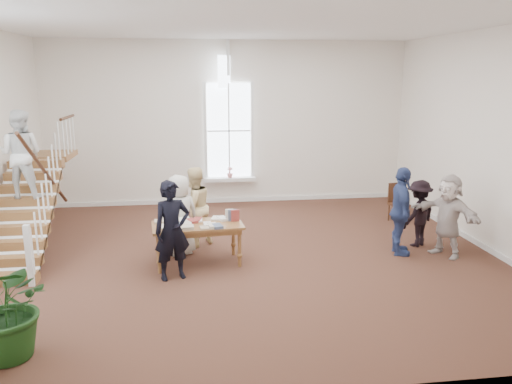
{
  "coord_description": "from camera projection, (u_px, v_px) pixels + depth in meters",
  "views": [
    {
      "loc": [
        -1.06,
        -9.43,
        3.56
      ],
      "look_at": [
        0.23,
        0.4,
        1.23
      ],
      "focal_mm": 35.0,
      "sensor_mm": 36.0,
      "label": 1
    }
  ],
  "objects": [
    {
      "name": "ground",
      "position": [
        247.0,
        256.0,
        10.05
      ],
      "size": [
        10.0,
        10.0,
        0.0
      ],
      "primitive_type": "plane",
      "color": "#4C2B1E",
      "rests_on": "ground"
    },
    {
      "name": "room_shell",
      "position": [
        230.0,
        189.0,
        14.2
      ],
      "size": [
        10.49,
        10.0,
        10.0
      ],
      "color": "white",
      "rests_on": "ground"
    },
    {
      "name": "staircase",
      "position": [
        25.0,
        176.0,
        9.85
      ],
      "size": [
        1.1,
        4.1,
        2.92
      ],
      "color": "brown",
      "rests_on": "ground"
    },
    {
      "name": "library_table",
      "position": [
        197.0,
        228.0,
        9.5
      ],
      "size": [
        1.77,
        1.01,
        0.86
      ],
      "rotation": [
        0.0,
        0.0,
        0.1
      ],
      "color": "brown",
      "rests_on": "ground"
    },
    {
      "name": "police_officer",
      "position": [
        172.0,
        230.0,
        8.77
      ],
      "size": [
        0.76,
        0.62,
        1.79
      ],
      "primitive_type": "imported",
      "rotation": [
        0.0,
        0.0,
        0.33
      ],
      "color": "black",
      "rests_on": "ground"
    },
    {
      "name": "elderly_woman",
      "position": [
        179.0,
        215.0,
        10.01
      ],
      "size": [
        0.94,
        0.79,
        1.64
      ],
      "primitive_type": "imported",
      "rotation": [
        0.0,
        0.0,
        3.53
      ],
      "color": "silver",
      "rests_on": "ground"
    },
    {
      "name": "person_yellow",
      "position": [
        194.0,
        207.0,
        10.53
      ],
      "size": [
        1.04,
        1.0,
        1.7
      ],
      "primitive_type": "imported",
      "rotation": [
        0.0,
        0.0,
        3.75
      ],
      "color": "#F9DB9B",
      "rests_on": "ground"
    },
    {
      "name": "woman_cluster_a",
      "position": [
        401.0,
        211.0,
        9.99
      ],
      "size": [
        0.67,
        1.13,
        1.8
      ],
      "primitive_type": "imported",
      "rotation": [
        0.0,
        0.0,
        1.34
      ],
      "color": "navy",
      "rests_on": "ground"
    },
    {
      "name": "woman_cluster_b",
      "position": [
        419.0,
        213.0,
        10.54
      ],
      "size": [
        1.06,
        0.94,
        1.42
      ],
      "primitive_type": "imported",
      "rotation": [
        0.0,
        0.0,
        3.7
      ],
      "color": "black",
      "rests_on": "ground"
    },
    {
      "name": "woman_cluster_c",
      "position": [
        448.0,
        216.0,
        9.93
      ],
      "size": [
        1.15,
        1.6,
        1.67
      ],
      "primitive_type": "imported",
      "rotation": [
        0.0,
        0.0,
        5.2
      ],
      "color": "beige",
      "rests_on": "ground"
    },
    {
      "name": "floor_plant",
      "position": [
        9.0,
        308.0,
        6.3
      ],
      "size": [
        1.52,
        1.41,
        1.38
      ],
      "primitive_type": "imported",
      "rotation": [
        0.0,
        0.0,
        -0.32
      ],
      "color": "#163912",
      "rests_on": "ground"
    },
    {
      "name": "side_chair",
      "position": [
        398.0,
        200.0,
        12.37
      ],
      "size": [
        0.47,
        0.47,
        0.96
      ],
      "rotation": [
        0.0,
        0.0,
        0.15
      ],
      "color": "#311C0D",
      "rests_on": "ground"
    }
  ]
}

